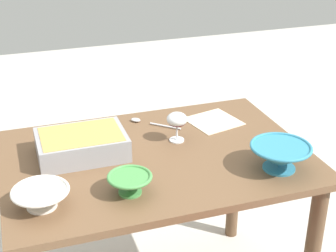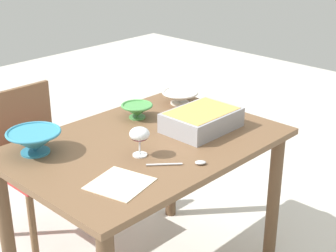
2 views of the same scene
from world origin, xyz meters
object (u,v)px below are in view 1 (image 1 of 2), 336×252
mixing_bowl (280,156)px  small_bowl (130,183)px  dining_table (156,183)px  napkin (214,121)px  casserole_dish (82,143)px  serving_bowl (41,197)px  serving_spoon (145,122)px  wine_glass (177,121)px

mixing_bowl → small_bowl: mixing_bowl is taller
dining_table → napkin: 0.41m
casserole_dish → serving_bowl: bearing=-121.4°
serving_bowl → mixing_bowl: bearing=-2.1°
mixing_bowl → serving_spoon: bearing=123.9°
napkin → dining_table: bearing=-148.0°
mixing_bowl → napkin: (-0.07, 0.45, -0.05)m
serving_spoon → dining_table: bearing=-98.3°
small_bowl → wine_glass: bearing=48.5°
wine_glass → napkin: size_ratio=0.61×
mixing_bowl → serving_bowl: 0.85m
small_bowl → napkin: bearing=41.4°
serving_bowl → serving_spoon: size_ratio=1.00×
wine_glass → small_bowl: size_ratio=0.81×
dining_table → small_bowl: (-0.16, -0.23, 0.17)m
serving_spoon → napkin: size_ratio=0.93×
mixing_bowl → small_bowl: (-0.56, 0.02, -0.01)m
dining_table → wine_glass: 0.26m
wine_glass → casserole_dish: size_ratio=0.37×
wine_glass → small_bowl: 0.42m
small_bowl → serving_bowl: 0.29m
small_bowl → napkin: (0.49, 0.44, -0.04)m
serving_bowl → dining_table: bearing=25.3°
dining_table → napkin: size_ratio=5.76×
serving_bowl → napkin: bearing=28.3°
dining_table → small_bowl: bearing=-125.3°
dining_table → wine_glass: (0.12, 0.09, 0.21)m
wine_glass → serving_bowl: bearing=-152.2°
wine_glass → casserole_dish: wine_glass is taller
casserole_dish → small_bowl: 0.33m
dining_table → serving_spoon: size_ratio=6.21×
serving_spoon → mixing_bowl: bearing=-56.1°
small_bowl → serving_bowl: bearing=177.3°
wine_glass → casserole_dish: (-0.39, 0.00, -0.04)m
napkin → casserole_dish: bearing=-168.8°
mixing_bowl → napkin: 0.46m
small_bowl → dining_table: bearing=54.7°
dining_table → casserole_dish: size_ratio=3.49×
dining_table → serving_spoon: 0.32m
serving_spoon → napkin: (0.29, -0.08, -0.01)m
small_bowl → napkin: size_ratio=0.76×
napkin → serving_spoon: bearing=165.0°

